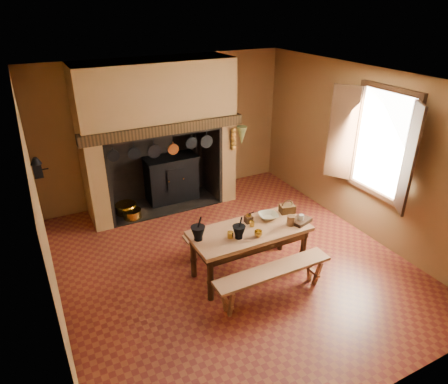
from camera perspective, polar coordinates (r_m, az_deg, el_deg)
name	(u,v)px	position (r m, az deg, el deg)	size (l,w,h in m)	color
floor	(231,262)	(6.38, 0.96, -9.93)	(5.50, 5.50, 0.00)	maroon
ceiling	(232,81)	(5.25, 1.19, 15.62)	(5.50, 5.50, 0.00)	silver
back_wall	(166,129)	(8.04, -8.33, 8.84)	(5.00, 0.02, 2.80)	brown
wall_left	(42,222)	(5.12, -24.53, -3.90)	(0.02, 5.50, 2.80)	brown
wall_right	(363,153)	(7.12, 19.18, 5.32)	(0.02, 5.50, 2.80)	brown
wall_front	(380,298)	(3.84, 21.41, -13.90)	(5.00, 0.02, 2.80)	brown
chimney_breast	(157,116)	(7.44, -9.59, 10.63)	(2.95, 0.96, 2.80)	brown
iron_range	(172,178)	(8.08, -7.47, 2.03)	(1.12, 0.55, 1.60)	black
hearth_pans	(127,211)	(7.81, -13.66, -2.61)	(0.51, 0.62, 0.20)	#B38B29
hanging_pans	(166,149)	(7.11, -8.33, 6.16)	(1.92, 0.29, 0.27)	black
onion_string	(233,139)	(7.61, 1.34, 7.54)	(0.12, 0.10, 0.46)	#B97322
herb_bunch	(242,135)	(7.67, 2.54, 8.08)	(0.20, 0.20, 0.35)	brown
window	(377,144)	(6.66, 21.04, 6.39)	(0.39, 1.75, 1.76)	white
wall_coffee_mill	(37,166)	(6.49, -25.17, 3.37)	(0.23, 0.16, 0.31)	black
work_table	(250,236)	(5.83, 3.68, -6.34)	(1.73, 0.77, 0.75)	#A5734B
bench_front	(273,276)	(5.55, 7.02, -11.84)	(1.71, 0.30, 0.48)	#A5734B
bench_back	(228,233)	(6.49, 0.60, -5.90)	(1.50, 0.26, 0.42)	#A5734B
mortar_large	(198,232)	(5.48, -3.72, -5.78)	(0.20, 0.20, 0.34)	black
mortar_small	(239,231)	(5.51, 2.15, -5.63)	(0.19, 0.19, 0.32)	black
coffee_grinder	(249,219)	(5.90, 3.53, -3.84)	(0.14, 0.11, 0.16)	#331B10
brass_mug_a	(230,235)	(5.54, 0.91, -6.14)	(0.08, 0.08, 0.09)	#B38B29
brass_mug_b	(252,224)	(5.82, 4.02, -4.55)	(0.07, 0.07, 0.08)	#B38B29
mixing_bowl	(268,216)	(6.05, 6.35, -3.43)	(0.29, 0.29, 0.07)	#BEB792
stoneware_crock	(291,220)	(5.91, 9.52, -4.02)	(0.12, 0.12, 0.15)	brown
glass_jar	(301,219)	(5.99, 10.96, -3.77)	(0.07, 0.07, 0.13)	beige
wicker_basket	(287,208)	(6.23, 9.01, -2.32)	(0.25, 0.21, 0.21)	#432D14
wooden_tray	(300,221)	(6.02, 10.85, -4.04)	(0.31, 0.22, 0.05)	#331B10
brass_cup	(258,234)	(5.59, 4.92, -5.93)	(0.11, 0.11, 0.09)	#B38B29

